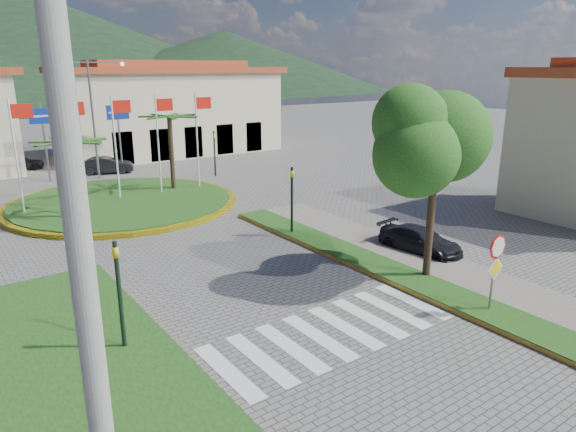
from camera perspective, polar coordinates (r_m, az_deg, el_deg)
ground at (r=13.19m, az=16.59°, el=-19.22°), size 160.00×160.00×0.00m
sidewalk_right at (r=18.55m, az=23.28°, el=-8.79°), size 4.00×28.00×0.15m
verge_right at (r=17.60m, az=21.22°, el=-9.87°), size 1.60×28.00×0.18m
median_left at (r=14.49m, az=-22.03°, el=-15.85°), size 5.00×14.00×0.18m
crosswalk at (r=15.48m, az=4.61°, el=-12.80°), size 8.00×3.00×0.01m
roundabout_island at (r=30.48m, az=-17.82°, el=1.52°), size 12.70×12.70×6.00m
stop_sign at (r=17.01m, az=22.09°, el=-4.63°), size 0.80×0.11×2.65m
deciduous_tree at (r=18.39m, az=16.23°, el=8.32°), size 3.60×3.60×6.80m
utility_pole at (r=7.05m, az=-21.36°, el=-10.20°), size 0.32×0.32×9.00m
traffic_light_left at (r=14.36m, az=-18.28°, el=-7.42°), size 0.15×0.18×3.20m
traffic_light_right at (r=23.28m, az=0.43°, el=2.41°), size 0.15×0.18×3.20m
traffic_light_far at (r=36.80m, az=-8.17°, el=7.38°), size 0.18×0.15×3.20m
direction_sign_west at (r=38.03m, az=-25.53°, el=8.68°), size 1.60×0.14×5.20m
direction_sign_east at (r=39.24m, az=-18.30°, el=9.62°), size 1.60×0.14×5.20m
street_lamp_centre at (r=37.67m, az=-20.89°, el=10.61°), size 4.80×0.16×8.00m
building_right at (r=48.22m, az=-12.95°, el=11.55°), size 19.08×9.54×8.05m
hill_far_mid at (r=168.10m, az=-28.99°, el=16.87°), size 180.00×180.00×30.00m
hill_far_east at (r=161.77m, az=-6.95°, el=16.65°), size 120.00×120.00×18.00m
car_dark_a at (r=43.89m, az=-27.68°, el=5.29°), size 3.54×1.93×1.14m
car_dark_b at (r=39.87m, az=-19.54°, el=5.35°), size 3.96×2.50×1.23m
car_side_right at (r=22.17m, az=14.47°, el=-2.62°), size 1.93×3.83×1.07m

